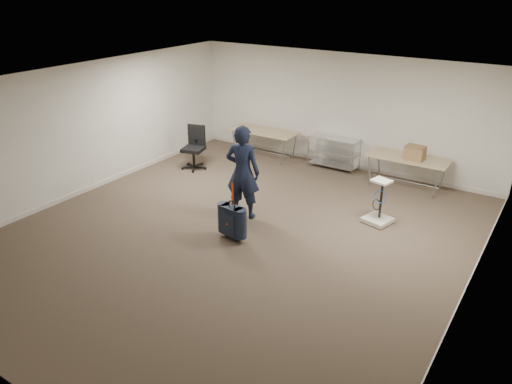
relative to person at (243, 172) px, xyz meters
The scene contains 10 objects.
ground 1.24m from the person, 63.72° to the right, with size 9.00×9.00×0.00m, color #423528.
room_shell 1.16m from the person, 61.52° to the left, with size 8.00×9.00×9.00m.
folding_table_left 3.59m from the person, 115.55° to the left, with size 1.80×0.75×0.73m.
folding_table_right 3.95m from the person, 55.03° to the left, with size 1.80×0.75×0.73m.
wire_shelf 3.53m from the person, 84.14° to the left, with size 1.22×0.47×0.80m.
person is the anchor object (origin of this frame).
suitcase 1.14m from the person, 67.04° to the right, with size 0.43×0.29×1.11m.
office_chair 3.08m from the person, 148.17° to the left, with size 0.65×0.65×1.07m.
equipment_cart 2.75m from the person, 26.63° to the left, with size 0.59×0.59×0.90m.
cardboard_box 3.96m from the person, 52.47° to the left, with size 0.41×0.31×0.31m, color olive.
Camera 1 is at (4.79, -6.70, 4.46)m, focal length 35.00 mm.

